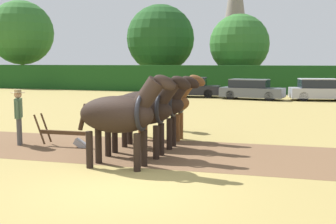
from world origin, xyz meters
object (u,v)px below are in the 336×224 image
Objects in this scene: draft_horse_trail_right at (164,102)px; church_spire at (235,9)px; tree_center_left at (239,44)px; draft_horse_lead_left at (121,114)px; parked_car_center_left at (320,90)px; tree_left at (160,39)px; parked_car_left at (251,90)px; plow at (67,137)px; parked_car_far_left at (192,87)px; farmer_at_plow at (19,112)px; tree_far_left at (21,33)px; draft_horse_trail_left at (152,105)px; draft_horse_lead_right at (138,110)px; farmer_beside_team at (181,109)px.

church_spire is at bearing 93.66° from draft_horse_trail_right.
draft_horse_lead_left is (1.55, -31.01, -3.02)m from tree_center_left.
draft_horse_trail_right is 0.61× the size of parked_car_center_left.
tree_left is 1.83× the size of parked_car_left.
draft_horse_trail_right is at bearing -118.61° from parked_car_center_left.
parked_car_center_left is (8.27, 19.87, 0.41)m from plow.
parked_car_far_left is 9.38m from parked_car_center_left.
tree_far_left is at bearing 95.75° from farmer_at_plow.
tree_far_left is at bearing 129.86° from draft_horse_trail_left.
tree_center_left is 2.49× the size of draft_horse_trail_left.
parked_car_left is at bearing 84.27° from draft_horse_trail_left.
draft_horse_lead_left is 1.49× the size of plow.
tree_far_left is at bearing 153.87° from parked_car_center_left.
draft_horse_lead_right reaches higher than farmer_at_plow.
parked_car_center_left is at bearing 64.64° from plow.
parked_car_far_left is (-1.11, 20.07, 0.41)m from plow.
farmer_at_plow is at bearing -88.02° from church_spire.
parked_car_center_left is at bearing 32.93° from farmer_at_plow.
tree_left is at bearing 100.46° from plow.
church_spire reaches higher than tree_center_left.
tree_center_left is 4.02× the size of plow.
farmer_at_plow reaches higher than parked_car_left.
draft_horse_lead_left reaches higher than draft_horse_trail_left.
farmer_at_plow is at bearing -176.66° from plow.
parked_car_center_left is (5.58, 20.42, -0.60)m from draft_horse_lead_right.
draft_horse_trail_right reaches higher than farmer_at_plow.
draft_horse_lead_right is 4.61m from farmer_beside_team.
draft_horse_trail_left is 4.39m from farmer_at_plow.
draft_horse_lead_right is 1.00× the size of draft_horse_trail_left.
tree_left is at bearing 105.57° from draft_horse_trail_left.
draft_horse_lead_left is at bearing -114.95° from parked_car_center_left.
draft_horse_lead_right is 1.60× the size of farmer_at_plow.
farmer_at_plow is (5.39, -30.11, -4.01)m from tree_left.
tree_center_left is (24.00, 0.69, -1.51)m from tree_far_left.
tree_far_left is 32.63m from parked_car_center_left.
draft_horse_lead_left reaches higher than draft_horse_trail_right.
tree_center_left is 1.55× the size of parked_car_left.
church_spire is 38.60m from parked_car_far_left.
draft_horse_trail_right is at bearing -85.37° from parked_car_left.
farmer_at_plow is 0.41× the size of parked_car_center_left.
tree_left reaches higher than farmer_at_plow.
parked_car_left is at bearing -79.25° from church_spire.
draft_horse_trail_left is (25.42, -27.61, -4.56)m from tree_far_left.
church_spire is 7.27× the size of draft_horse_trail_left.
tree_far_left is 36.79m from draft_horse_trail_right.
draft_horse_lead_right is at bearing -35.66° from farmer_at_plow.
draft_horse_lead_right reaches higher than farmer_beside_team.
tree_center_left is at bearing 111.49° from parked_car_left.
draft_horse_lead_right is (-0.06, 1.36, -0.04)m from draft_horse_lead_left.
tree_left is at bearing 69.40° from farmer_at_plow.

